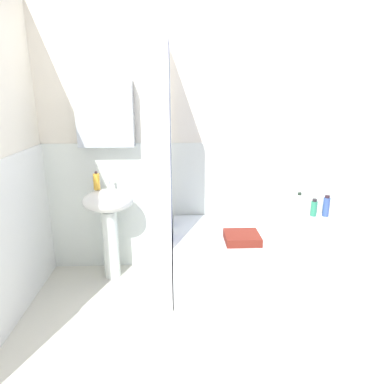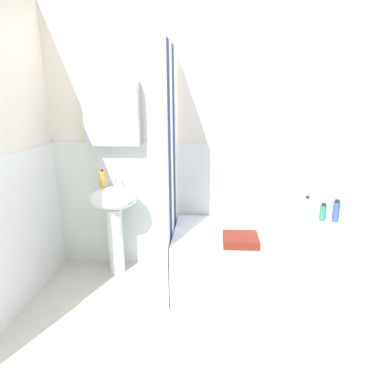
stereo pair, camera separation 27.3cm
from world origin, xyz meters
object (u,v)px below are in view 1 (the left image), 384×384
Objects in this scene: body_wash_bottle at (326,206)px; shampoo_bottle at (314,208)px; bathtub at (261,257)px; sink at (109,214)px; towel_folded at (242,238)px; soap_dispenser at (97,181)px; lotion_bottle at (299,205)px.

body_wash_bottle reaches higher than shampoo_bottle.
sink is at bearing 171.92° from bathtub.
soap_dispenser is at bearing 159.83° from towel_folded.
sink is at bearing -176.24° from shampoo_bottle.
bathtub is (1.33, -0.19, -0.35)m from sink.
soap_dispenser is at bearing -176.75° from shampoo_bottle.
soap_dispenser reaches higher than towel_folded.
soap_dispenser is at bearing 171.92° from bathtub.
towel_folded is at bearing -144.80° from shampoo_bottle.
soap_dispenser reaches higher than shampoo_bottle.
sink reaches higher than shampoo_bottle.
soap_dispenser is 2.00m from shampoo_bottle.
sink is 5.03× the size of shampoo_bottle.
soap_dispenser reaches higher than sink.
lotion_bottle is at bearing 4.39° from sink.
sink reaches higher than body_wash_bottle.
soap_dispenser reaches higher than body_wash_bottle.
sink reaches higher than towel_folded.
body_wash_bottle is 0.89× the size of lotion_bottle.
shampoo_bottle is at bearing 3.76° from sink.
shampoo_bottle is (-0.11, 0.01, -0.02)m from body_wash_bottle.
body_wash_bottle is at bearing 31.13° from towel_folded.
lotion_bottle reaches higher than body_wash_bottle.
soap_dispenser reaches higher than bathtub.
bathtub is at bearing -8.08° from sink.
shampoo_bottle is at bearing -3.79° from lotion_bottle.
shampoo_bottle is 0.95m from towel_folded.
soap_dispenser is 0.11× the size of bathtub.
lotion_bottle is (-0.14, 0.01, 0.03)m from shampoo_bottle.
body_wash_bottle is 0.26m from lotion_bottle.
sink is 1.39m from bathtub.
shampoo_bottle is (1.97, 0.11, -0.31)m from soap_dispenser.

